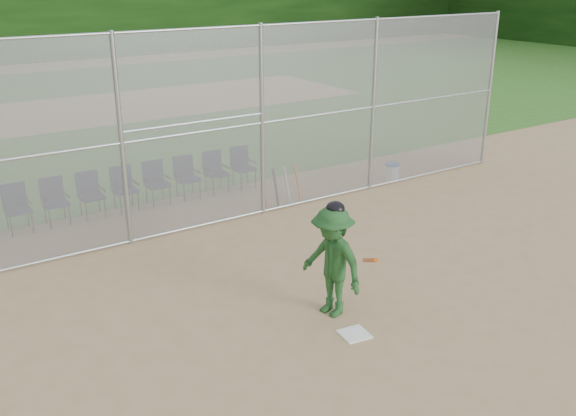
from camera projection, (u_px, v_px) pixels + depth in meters
ground at (380, 326)px, 9.53m from camera, size 100.00×100.00×0.00m
grass_strip at (57, 113)px, 23.62m from camera, size 100.00×100.00×0.00m
dirt_patch_far at (57, 113)px, 23.62m from camera, size 24.00×24.00×0.00m
backstop_fence at (219, 126)px, 12.72m from camera, size 16.09×0.09×4.00m
home_plate at (354, 334)px, 9.31m from camera, size 0.45×0.45×0.02m
batter_at_plate at (332, 261)px, 9.59m from camera, size 1.03×1.37×1.83m
water_cooler at (392, 172)px, 16.04m from camera, size 0.36×0.36×0.45m
spare_bats at (281, 186)px, 14.40m from camera, size 0.96×0.33×0.84m
chair_1 at (18, 209)px, 12.82m from camera, size 0.54×0.52×0.96m
chair_2 at (56, 202)px, 13.20m from camera, size 0.54×0.52×0.96m
chair_3 at (92, 196)px, 13.59m from camera, size 0.54×0.52×0.96m
chair_4 at (125, 189)px, 13.97m from camera, size 0.54×0.52×0.96m
chair_5 at (157, 184)px, 14.35m from camera, size 0.54×0.52×0.96m
chair_6 at (188, 178)px, 14.73m from camera, size 0.54×0.52×0.96m
chair_7 at (217, 173)px, 15.12m from camera, size 0.54×0.52×0.96m
chair_8 at (244, 168)px, 15.50m from camera, size 0.54×0.52×0.96m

